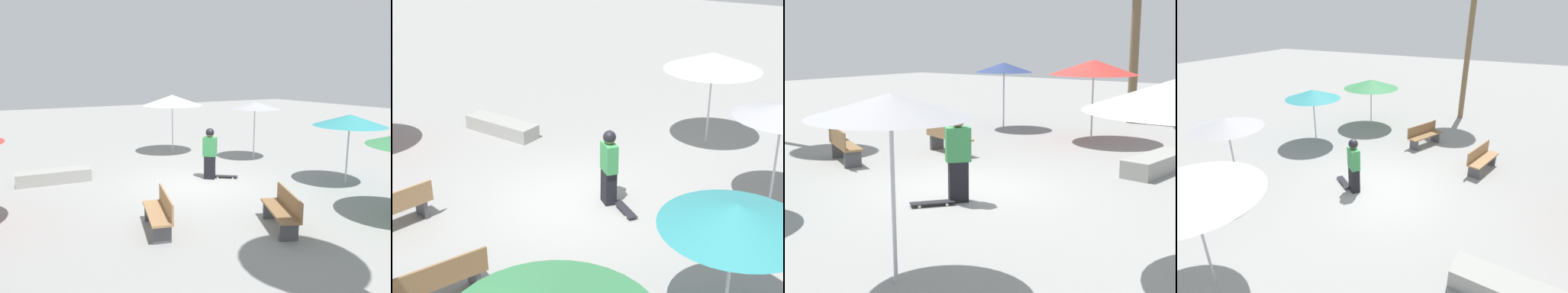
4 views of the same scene
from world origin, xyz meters
The scene contains 9 objects.
ground_plane centered at (0.00, 0.00, 0.00)m, with size 60.00×60.00×0.00m, color gray.
skater_main centered at (-0.38, 0.70, 0.90)m, with size 0.48×0.50×1.68m.
skateboard centered at (-0.18, 1.19, 0.06)m, with size 0.65×0.76×0.07m.
concrete_ledge centered at (-2.44, -3.82, 0.20)m, with size 0.86×2.29×0.40m.
bench_near centered at (2.67, -2.51, 0.43)m, with size 1.66×0.86×0.85m.
bench_far centered at (3.92, -0.10, 0.43)m, with size 1.64×1.07×0.85m.
shade_umbrella_navy centered at (3.99, -6.91, 2.04)m, with size 1.92×1.92×2.21m.
shade_umbrella_red centered at (0.55, -6.56, 2.16)m, with size 2.58×2.58×2.38m.
shade_umbrella_grey centered at (-1.96, 3.78, 2.17)m, with size 1.97×1.97×2.31m.
Camera 3 is at (-6.59, 8.07, 2.89)m, focal length 50.00 mm.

